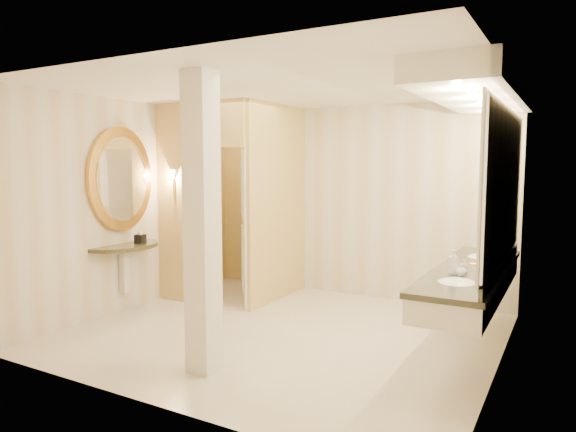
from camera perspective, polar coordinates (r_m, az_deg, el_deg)
name	(u,v)px	position (r m, az deg, el deg)	size (l,w,h in m)	color
floor	(282,333)	(5.91, -0.70, -12.84)	(4.50, 4.50, 0.00)	silver
ceiling	(281,88)	(5.66, -0.74, 14.05)	(4.50, 4.50, 0.00)	white
wall_back	(351,202)	(7.42, 7.04, 1.59)	(4.50, 0.02, 2.70)	beige
wall_front	(150,235)	(4.03, -15.11, -2.07)	(4.50, 0.02, 2.70)	beige
wall_left	(133,205)	(7.02, -16.83, 1.15)	(0.02, 4.00, 2.70)	beige
wall_right	(502,225)	(4.91, 22.67, -0.94)	(0.02, 4.00, 2.70)	beige
toilet_closet	(245,201)	(7.04, -4.78, 1.68)	(1.50, 1.55, 2.70)	tan
wall_sconce	(174,176)	(7.09, -12.58, 4.39)	(0.14, 0.14, 0.42)	gold
vanity	(478,191)	(5.27, 20.31, 2.62)	(0.75, 2.77, 2.09)	silver
console_shelf	(121,207)	(6.83, -18.05, 0.95)	(1.01, 1.01, 1.96)	black
pillar	(202,225)	(4.63, -9.51, -0.95)	(0.25, 0.25, 2.70)	silver
tissue_box	(140,239)	(6.85, -16.09, -2.46)	(0.11, 0.11, 0.11)	black
toilet	(268,266)	(7.90, -2.22, -5.54)	(0.38, 0.66, 0.67)	white
soap_bottle_a	(464,266)	(5.08, 18.98, -5.30)	(0.06, 0.06, 0.12)	beige
soap_bottle_b	(461,270)	(4.92, 18.68, -5.71)	(0.09, 0.09, 0.12)	silver
soap_bottle_c	(453,262)	(4.96, 17.89, -4.90)	(0.09, 0.09, 0.23)	#C6B28C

